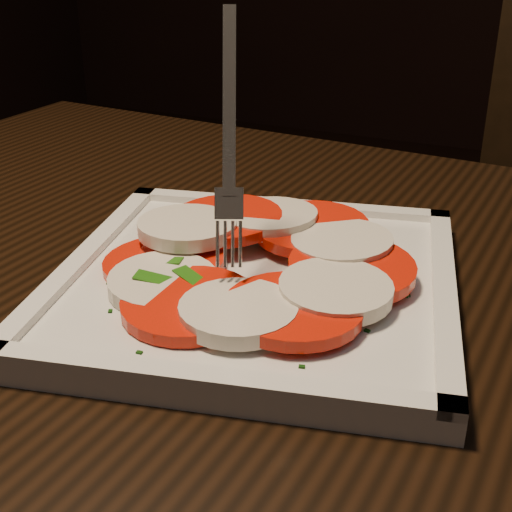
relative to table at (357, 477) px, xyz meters
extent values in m
cube|color=black|center=(0.00, 0.00, 0.08)|extent=(1.26, 0.89, 0.04)
cylinder|color=black|center=(-0.51, 0.38, -0.30)|extent=(0.06, 0.06, 0.71)
cylinder|color=black|center=(-0.06, 0.51, -0.45)|extent=(0.04, 0.04, 0.41)
cylinder|color=black|center=(-0.01, 0.87, -0.45)|extent=(0.04, 0.04, 0.41)
cube|color=white|center=(-0.09, 0.04, 0.11)|extent=(0.32, 0.32, 0.01)
cylinder|color=red|center=(-0.15, 0.02, 0.12)|extent=(0.09, 0.09, 0.01)
cylinder|color=silver|center=(-0.14, -0.01, 0.12)|extent=(0.07, 0.07, 0.01)
cylinder|color=red|center=(-0.11, -0.02, 0.12)|extent=(0.09, 0.09, 0.01)
cylinder|color=silver|center=(-0.08, -0.02, 0.12)|extent=(0.07, 0.07, 0.01)
cylinder|color=red|center=(-0.05, -0.01, 0.12)|extent=(0.09, 0.09, 0.01)
cylinder|color=silver|center=(-0.03, 0.02, 0.12)|extent=(0.07, 0.07, 0.01)
cylinder|color=red|center=(-0.03, 0.06, 0.13)|extent=(0.09, 0.09, 0.01)
cylinder|color=silver|center=(-0.04, 0.08, 0.13)|extent=(0.07, 0.07, 0.01)
cylinder|color=red|center=(-0.07, 0.10, 0.13)|extent=(0.09, 0.09, 0.01)
cylinder|color=silver|center=(-0.11, 0.10, 0.13)|extent=(0.07, 0.07, 0.01)
cylinder|color=red|center=(-0.14, 0.09, 0.13)|extent=(0.09, 0.09, 0.01)
cylinder|color=silver|center=(-0.15, 0.06, 0.13)|extent=(0.07, 0.07, 0.01)
cube|color=#226010|center=(-0.06, 0.05, 0.12)|extent=(0.03, 0.02, 0.00)
cube|color=#226010|center=(-0.13, 0.08, 0.12)|extent=(0.03, 0.03, 0.00)
cube|color=#226010|center=(-0.14, -0.01, 0.12)|extent=(0.03, 0.02, 0.01)
cube|color=#226010|center=(-0.09, 0.10, 0.12)|extent=(0.03, 0.04, 0.00)
cube|color=#226010|center=(-0.04, 0.08, 0.12)|extent=(0.04, 0.03, 0.01)
cube|color=#226010|center=(-0.12, 0.00, 0.12)|extent=(0.03, 0.02, 0.00)
cube|color=#226010|center=(-0.15, 0.01, 0.12)|extent=(0.03, 0.01, 0.00)
cube|color=#226010|center=(-0.16, 0.03, 0.12)|extent=(0.02, 0.03, 0.01)
cube|color=#0E3309|center=(-0.11, -0.08, 0.11)|extent=(0.00, 0.00, 0.00)
cube|color=#0E3309|center=(0.00, 0.02, 0.11)|extent=(0.00, 0.00, 0.00)
cube|color=#0E3309|center=(-0.12, 0.12, 0.11)|extent=(0.00, 0.00, 0.00)
cube|color=#0E3309|center=(-0.19, 0.06, 0.11)|extent=(0.00, 0.00, 0.00)
cube|color=#0E3309|center=(-0.15, -0.04, 0.11)|extent=(0.00, 0.00, 0.00)
cube|color=#0E3309|center=(-0.18, -0.01, 0.11)|extent=(0.00, 0.00, 0.00)
cube|color=#0E3309|center=(-0.02, -0.05, 0.11)|extent=(0.00, 0.00, 0.00)
cube|color=#0E3309|center=(-0.14, 0.11, 0.11)|extent=(0.00, 0.00, 0.00)
cube|color=#0E3309|center=(-0.18, 0.12, 0.11)|extent=(0.00, 0.00, 0.00)
cube|color=#0E3309|center=(-0.10, 0.15, 0.11)|extent=(0.00, 0.00, 0.00)
cube|color=#0E3309|center=(-0.20, 0.07, 0.11)|extent=(0.00, 0.00, 0.00)
cube|color=#0E3309|center=(-0.16, 0.14, 0.11)|extent=(0.00, 0.00, 0.00)
cube|color=#0E3309|center=(-0.07, -0.08, 0.11)|extent=(0.00, 0.00, 0.00)
cube|color=#0E3309|center=(-0.14, -0.03, 0.11)|extent=(0.00, 0.00, 0.00)
cube|color=#0E3309|center=(-0.20, 0.08, 0.11)|extent=(0.00, 0.00, 0.00)
cube|color=#0E3309|center=(-0.14, 0.10, 0.11)|extent=(0.00, 0.00, 0.00)
cube|color=#0E3309|center=(-0.16, 0.08, 0.11)|extent=(0.00, 0.00, 0.00)
cube|color=#0E3309|center=(-0.02, 0.14, 0.11)|extent=(0.00, 0.00, 0.00)
cube|color=#0E3309|center=(-0.02, 0.09, 0.11)|extent=(0.00, 0.00, 0.00)
cube|color=#0E3309|center=(0.00, 0.00, 0.11)|extent=(0.00, 0.00, 0.00)
cube|color=#0E3309|center=(0.01, 0.05, 0.11)|extent=(0.00, 0.00, 0.00)
cube|color=#0E3309|center=(-0.15, -0.03, 0.11)|extent=(0.00, 0.00, 0.00)
cube|color=#0E3309|center=(-0.15, -0.04, 0.11)|extent=(0.00, 0.00, 0.00)
cube|color=#0E3309|center=(-0.10, 0.13, 0.11)|extent=(0.00, 0.00, 0.00)
cube|color=#0E3309|center=(0.01, 0.05, 0.11)|extent=(0.00, 0.00, 0.00)
camera|label=1|loc=(0.09, -0.36, 0.34)|focal=50.00mm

